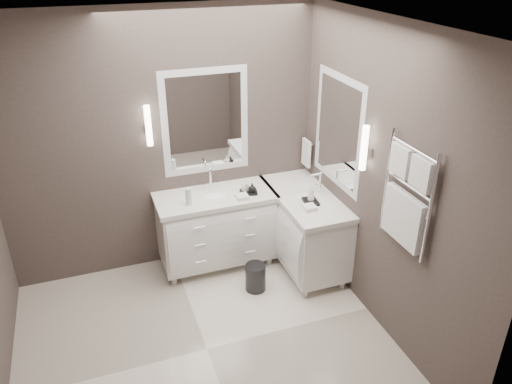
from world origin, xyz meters
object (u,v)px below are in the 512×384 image
object	(u,v)px
towel_ladder	(406,201)
waste_bin	(256,277)
vanity_right	(304,225)
vanity_back	(216,225)

from	to	relation	value
towel_ladder	waste_bin	bearing A→B (deg)	129.44
vanity_right	waste_bin	bearing A→B (deg)	-158.62
vanity_right	waste_bin	distance (m)	0.77
waste_bin	towel_ladder	bearing A→B (deg)	-50.56
vanity_back	waste_bin	bearing A→B (deg)	-67.64
vanity_right	towel_ladder	world-z (taller)	towel_ladder
vanity_back	waste_bin	size ratio (longest dim) A/B	4.27
vanity_right	waste_bin	xyz separation A→B (m)	(-0.64, -0.25, -0.34)
vanity_right	towel_ladder	bearing A→B (deg)	-80.16
vanity_back	towel_ladder	size ratio (longest dim) A/B	1.38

